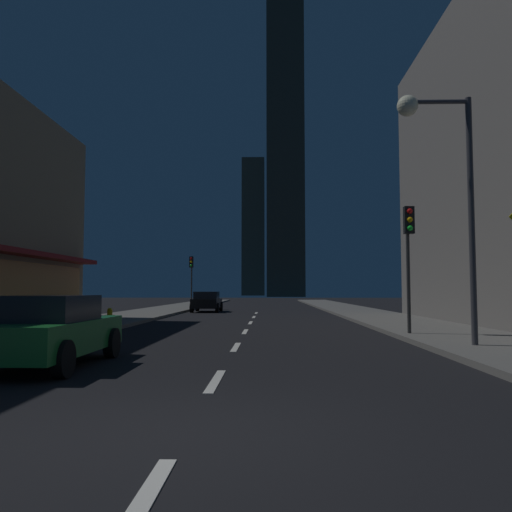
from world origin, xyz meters
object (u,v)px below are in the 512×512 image
(car_parked_far, at_px, (207,302))
(car_parked_near, at_px, (48,330))
(street_lamp_right, at_px, (438,157))
(fire_hydrant_far_left, at_px, (110,316))
(traffic_light_far_left, at_px, (191,270))
(traffic_light_near_right, at_px, (409,240))

(car_parked_far, bearing_deg, car_parked_near, -90.00)
(street_lamp_right, bearing_deg, fire_hydrant_far_left, 143.55)
(traffic_light_far_left, bearing_deg, car_parked_near, -86.53)
(traffic_light_far_left, bearing_deg, traffic_light_near_right, -66.11)
(car_parked_near, height_order, car_parked_far, same)
(fire_hydrant_far_left, xyz_separation_m, street_lamp_right, (11.28, -8.33, 4.61))
(street_lamp_right, bearing_deg, traffic_light_far_left, 111.02)
(traffic_light_far_left, distance_m, street_lamp_right, 30.38)
(car_parked_far, distance_m, street_lamp_right, 25.39)
(fire_hydrant_far_left, distance_m, traffic_light_near_right, 12.69)
(car_parked_far, relative_size, traffic_light_far_left, 1.01)
(traffic_light_near_right, bearing_deg, traffic_light_far_left, 113.89)
(fire_hydrant_far_left, height_order, traffic_light_far_left, traffic_light_far_left)
(fire_hydrant_far_left, bearing_deg, car_parked_far, 81.29)
(car_parked_near, relative_size, car_parked_far, 1.00)
(car_parked_far, xyz_separation_m, traffic_light_far_left, (-1.90, 4.96, 2.45))
(fire_hydrant_far_left, height_order, street_lamp_right, street_lamp_right)
(car_parked_far, bearing_deg, fire_hydrant_far_left, -98.71)
(traffic_light_far_left, height_order, street_lamp_right, street_lamp_right)
(car_parked_near, bearing_deg, fire_hydrant_far_left, 101.44)
(car_parked_near, bearing_deg, car_parked_far, 90.00)
(traffic_light_far_left, bearing_deg, fire_hydrant_far_left, -91.15)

